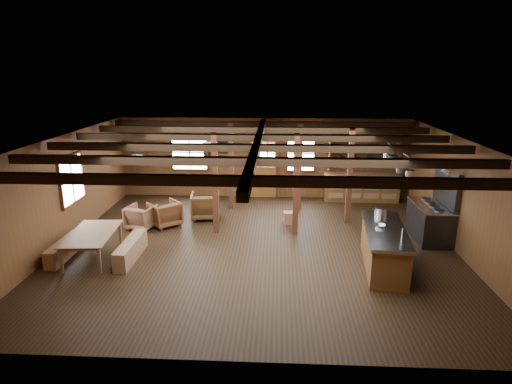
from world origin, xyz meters
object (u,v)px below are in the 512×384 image
Objects in this scene: commercial_range at (433,216)px; armchair_b at (205,206)px; armchair_c at (141,217)px; kitchen_island at (384,248)px; armchair_a at (165,214)px; dining_table at (95,245)px.

commercial_range is 2.34× the size of armchair_b.
commercial_range is at bearing 161.45° from armchair_b.
commercial_range is at bearing -168.41° from armchair_c.
armchair_a is at bearing 163.18° from kitchen_island.
kitchen_island is at bearing 139.60° from armchair_b.
dining_table is at bearing -175.12° from kitchen_island.
commercial_range is 7.44m from armchair_a.
kitchen_island reaches higher than armchair_b.
kitchen_island reaches higher than armchair_c.
kitchen_island is 1.27× the size of commercial_range.
kitchen_island is at bearing 175.56° from armchair_c.
armchair_a is (-5.73, 2.41, -0.11)m from kitchen_island.
armchair_a reaches higher than armchair_c.
armchair_a is 1.28m from armchair_b.
dining_table is 2.45× the size of armchair_c.
dining_table is at bearing 46.77° from armchair_b.
kitchen_island reaches higher than armchair_a.
kitchen_island is at bearing 116.43° from armchair_a.
dining_table is 2.08m from armchair_c.
kitchen_island is 3.44× the size of armchair_c.
kitchen_island is 3.22× the size of armchair_a.
armchair_a is at bearing -30.95° from dining_table.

